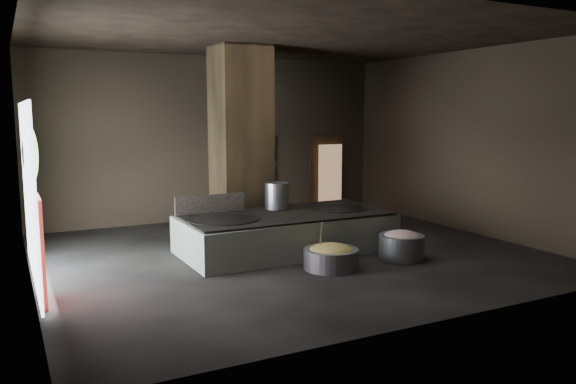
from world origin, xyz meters
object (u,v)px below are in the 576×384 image
meat_basin (401,247)px  wok_left (224,223)px  hearth_platform (286,233)px  veg_basin (331,259)px  stock_pot (277,196)px  wok_right (338,211)px  cook (268,195)px

meat_basin → wok_left: bearing=153.0°
hearth_platform → veg_basin: (0.12, -1.65, -0.20)m
hearth_platform → stock_pot: size_ratio=7.67×
veg_basin → wok_right: bearing=54.2°
hearth_platform → meat_basin: size_ratio=4.89×
cook → meat_basin: (1.22, -3.83, -0.66)m
wok_right → veg_basin: size_ratio=1.25×
cook → meat_basin: cook is taller
stock_pot → veg_basin: 2.39m
hearth_platform → meat_basin: (1.78, -1.69, -0.14)m
veg_basin → meat_basin: bearing=-1.5°
cook → meat_basin: size_ratio=1.98×
hearth_platform → meat_basin: bearing=-44.6°
wok_left → wok_right: size_ratio=1.07×
stock_pot → wok_right: bearing=-21.0°
wok_right → meat_basin: size_ratio=1.44×
hearth_platform → veg_basin: 1.67m
stock_pot → wok_left: bearing=-158.2°
wok_left → veg_basin: 2.31m
hearth_platform → stock_pot: (0.05, 0.55, 0.74)m
wok_left → stock_pot: size_ratio=2.42×
wok_left → wok_right: bearing=2.0°
wok_right → cook: size_ratio=0.72×
wok_right → meat_basin: (0.43, -1.74, -0.50)m
stock_pot → hearth_platform: bearing=-95.2°
wok_left → meat_basin: bearing=-27.0°
hearth_platform → cook: (0.56, 2.14, 0.52)m
wok_right → stock_pot: size_ratio=2.25×
hearth_platform → cook: size_ratio=2.47×
wok_left → cook: size_ratio=0.78×
stock_pot → meat_basin: 2.97m
hearth_platform → veg_basin: bearing=-86.7°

